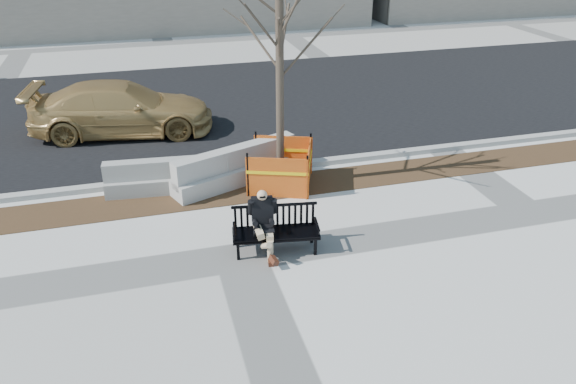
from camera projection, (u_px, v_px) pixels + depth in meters
name	position (u px, v px, depth m)	size (l,w,h in m)	color
ground	(240.00, 257.00, 10.35)	(120.00, 120.00, 0.00)	beige
mulch_strip	(218.00, 194.00, 12.58)	(40.00, 1.20, 0.02)	#47301C
asphalt_street	(187.00, 108.00, 17.90)	(60.00, 10.40, 0.01)	black
curb	(212.00, 175.00, 13.37)	(60.00, 0.25, 0.12)	#9E9B93
bench	(276.00, 251.00, 10.54)	(1.63, 0.59, 0.87)	black
seated_man	(264.00, 250.00, 10.55)	(0.52, 0.86, 1.21)	black
tree_fence	(281.00, 185.00, 13.02)	(2.08, 2.08, 5.20)	orange
sedan	(125.00, 133.00, 15.98)	(2.02, 4.97, 1.44)	#AA8548
jersey_barrier_left	(169.00, 191.00, 12.74)	(2.74, 0.55, 0.79)	gray
jersey_barrier_right	(237.00, 183.00, 13.12)	(3.13, 0.63, 0.90)	#A29F98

